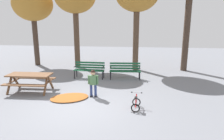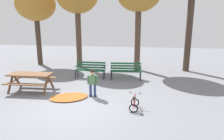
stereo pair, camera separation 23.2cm
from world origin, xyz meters
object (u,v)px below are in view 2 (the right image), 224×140
object	(u,v)px
picnic_table	(30,77)
child_standing	(92,81)
kids_bicycle	(134,104)
park_bench_left	(126,69)
park_bench_far_left	(90,68)

from	to	relation	value
picnic_table	child_standing	xyz separation A→B (m)	(2.81, -0.31, 0.06)
picnic_table	kids_bicycle	distance (m)	4.70
picnic_table	park_bench_left	size ratio (longest dim) A/B	1.13
child_standing	park_bench_left	bearing A→B (deg)	68.27
park_bench_far_left	child_standing	size ratio (longest dim) A/B	1.47
picnic_table	kids_bicycle	xyz separation A→B (m)	(4.49, -1.31, -0.39)
picnic_table	child_standing	distance (m)	2.82
child_standing	kids_bicycle	bearing A→B (deg)	-30.65
kids_bicycle	picnic_table	bearing A→B (deg)	163.73
park_bench_left	child_standing	world-z (taller)	child_standing
kids_bicycle	park_bench_far_left	bearing A→B (deg)	123.45
park_bench_far_left	child_standing	distance (m)	2.86
park_bench_far_left	child_standing	world-z (taller)	child_standing
picnic_table	park_bench_far_left	distance (m)	3.16
picnic_table	kids_bicycle	size ratio (longest dim) A/B	3.19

